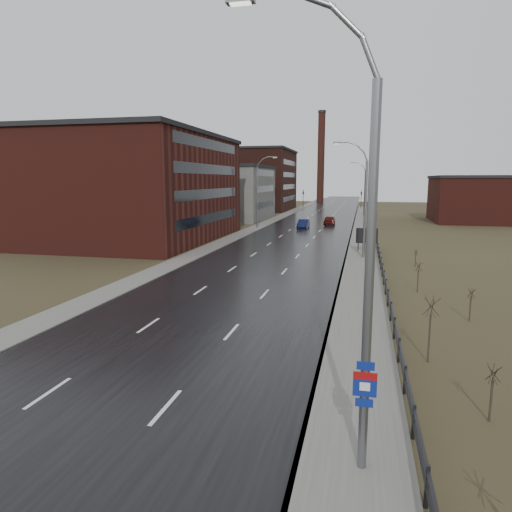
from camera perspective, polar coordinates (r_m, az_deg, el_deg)
The scene contains 25 objects.
ground at distance 14.86m, azimuth -27.01°, elevation -22.82°, with size 320.00×320.00×0.00m, color #2D2819.
road at distance 70.32m, azimuth 6.10°, elevation 3.17°, with size 14.00×300.00×0.06m, color black.
sidewalk_right at distance 45.02m, azimuth 13.01°, elevation -0.48°, with size 3.20×180.00×0.18m, color #595651.
curb_right at distance 45.05m, azimuth 11.08°, elevation -0.41°, with size 0.16×180.00×0.18m, color slate.
sidewalk_left at distance 71.78m, azimuth -0.42°, elevation 3.38°, with size 2.40×260.00×0.12m, color #595651.
warehouse_near at distance 61.90m, azimuth -15.53°, elevation 8.28°, with size 22.44×28.56×13.50m.
warehouse_mid at distance 91.36m, azimuth -3.77°, elevation 7.94°, with size 16.32×20.40×10.50m.
warehouse_far at distance 121.55m, azimuth -1.90°, elevation 9.51°, with size 26.52×24.48×15.50m.
building_right at distance 93.98m, azimuth 26.71°, elevation 6.39°, with size 18.36×16.32×8.50m.
smokestack at distance 160.23m, azimuth 8.13°, elevation 12.18°, with size 2.70×2.70×30.70m.
streetlight_main at distance 11.49m, azimuth 12.49°, elevation 1.08°, with size 3.91×0.29×12.11m.
streetlight_right_mid at distance 45.41m, azimuth 13.16°, elevation 6.90°, with size 3.36×0.28×11.35m.
streetlight_left at distance 73.23m, azimuth 0.33°, elevation 8.03°, with size 3.36×0.28×11.35m.
streetlight_right_far at distance 99.39m, azimuth 13.27°, elevation 8.17°, with size 3.36×0.28×11.35m.
guardrail at distance 28.60m, azimuth 16.27°, elevation -5.03°, with size 0.10×53.05×1.10m.
shrub_b at distance 16.96m, azimuth 27.38°, elevation -14.84°, with size 0.46×0.48×1.91m.
shrub_c at distance 20.83m, azimuth 20.91°, elevation -8.37°, with size 0.68×0.71×2.88m.
shrub_d at distance 27.75m, azimuth 25.24°, elevation -5.42°, with size 0.45×0.47×1.87m.
shrub_e at distance 33.42m, azimuth 19.61°, elevation -2.39°, with size 0.51×0.54×2.14m.
shrub_f at distance 43.23m, azimuth 19.32°, elevation -0.21°, with size 0.37×0.39×1.54m.
billboard at distance 49.65m, azimuth 13.69°, elevation 2.38°, with size 2.26×0.17×2.67m.
traffic_light_left at distance 130.47m, azimuth 5.93°, elevation 8.08°, with size 0.58×2.73×5.30m.
traffic_light_right at distance 129.41m, azimuth 13.04°, elevation 7.87°, with size 0.58×2.73×5.30m.
car_near at distance 72.89m, azimuth 5.94°, elevation 3.95°, with size 1.55×4.45×1.47m, color #0B1038.
car_far at distance 79.56m, azimuth 9.17°, elevation 4.40°, with size 1.91×4.74×1.61m, color #450E0B.
Camera 1 is at (8.58, -9.37, 7.69)m, focal length 32.00 mm.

